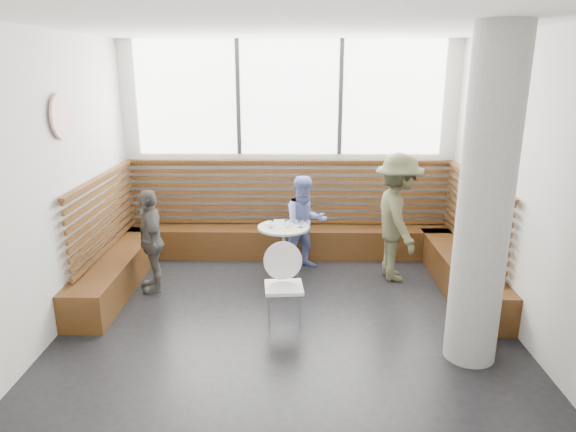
{
  "coord_description": "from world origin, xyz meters",
  "views": [
    {
      "loc": [
        0.08,
        -5.22,
        2.82
      ],
      "look_at": [
        0.0,
        1.0,
        1.0
      ],
      "focal_mm": 32.0,
      "sensor_mm": 36.0,
      "label": 1
    }
  ],
  "objects_px": {
    "adult_man": "(397,218)",
    "child_back": "(305,223)",
    "concrete_column": "(485,203)",
    "cafe_chair": "(284,278)",
    "child_left": "(151,240)",
    "cafe_table": "(283,241)"
  },
  "relations": [
    {
      "from": "concrete_column",
      "to": "child_back",
      "type": "relative_size",
      "value": 2.35
    },
    {
      "from": "cafe_chair",
      "to": "child_back",
      "type": "height_order",
      "value": "child_back"
    },
    {
      "from": "concrete_column",
      "to": "cafe_chair",
      "type": "bearing_deg",
      "value": 159.28
    },
    {
      "from": "concrete_column",
      "to": "child_back",
      "type": "bearing_deg",
      "value": 124.75
    },
    {
      "from": "cafe_table",
      "to": "child_back",
      "type": "distance_m",
      "value": 0.45
    },
    {
      "from": "child_left",
      "to": "concrete_column",
      "type": "bearing_deg",
      "value": 45.75
    },
    {
      "from": "cafe_chair",
      "to": "concrete_column",
      "type": "bearing_deg",
      "value": -25.52
    },
    {
      "from": "child_back",
      "to": "child_left",
      "type": "xyz_separation_m",
      "value": [
        -1.99,
        -0.75,
        -0.01
      ]
    },
    {
      "from": "child_back",
      "to": "child_left",
      "type": "distance_m",
      "value": 2.13
    },
    {
      "from": "cafe_chair",
      "to": "child_left",
      "type": "height_order",
      "value": "child_left"
    },
    {
      "from": "cafe_table",
      "to": "cafe_chair",
      "type": "relative_size",
      "value": 0.79
    },
    {
      "from": "cafe_table",
      "to": "child_left",
      "type": "distance_m",
      "value": 1.76
    },
    {
      "from": "adult_man",
      "to": "child_left",
      "type": "relative_size",
      "value": 1.29
    },
    {
      "from": "adult_man",
      "to": "concrete_column",
      "type": "bearing_deg",
      "value": -174.39
    },
    {
      "from": "cafe_chair",
      "to": "child_left",
      "type": "xyz_separation_m",
      "value": [
        -1.72,
        0.87,
        0.13
      ]
    },
    {
      "from": "adult_man",
      "to": "child_back",
      "type": "height_order",
      "value": "adult_man"
    },
    {
      "from": "concrete_column",
      "to": "cafe_chair",
      "type": "relative_size",
      "value": 3.49
    },
    {
      "from": "cafe_table",
      "to": "adult_man",
      "type": "xyz_separation_m",
      "value": [
        1.53,
        -0.05,
        0.35
      ]
    },
    {
      "from": "concrete_column",
      "to": "child_left",
      "type": "xyz_separation_m",
      "value": [
        -3.61,
        1.58,
        -0.93
      ]
    },
    {
      "from": "concrete_column",
      "to": "cafe_table",
      "type": "bearing_deg",
      "value": 133.28
    },
    {
      "from": "adult_man",
      "to": "child_back",
      "type": "distance_m",
      "value": 1.29
    },
    {
      "from": "cafe_chair",
      "to": "adult_man",
      "type": "relative_size",
      "value": 0.53
    }
  ]
}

